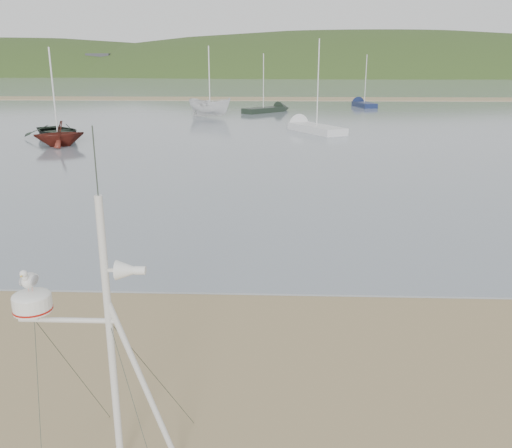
{
  "coord_description": "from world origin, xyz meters",
  "views": [
    {
      "loc": [
        3.0,
        -6.92,
        4.9
      ],
      "look_at": [
        2.68,
        1.0,
        2.53
      ],
      "focal_mm": 38.0,
      "sensor_mm": 36.0,
      "label": 1
    }
  ],
  "objects_px": {
    "sailboat_blue_far": "(360,104)",
    "boat_white": "(210,91)",
    "mast_rig": "(110,397)",
    "sailboat_white_near": "(303,126)",
    "sailboat_dark_mid": "(274,109)",
    "boat_red": "(58,122)",
    "boat_dark": "(54,102)"
  },
  "relations": [
    {
      "from": "mast_rig",
      "to": "boat_white",
      "type": "distance_m",
      "value": 45.55
    },
    {
      "from": "boat_white",
      "to": "sailboat_blue_far",
      "type": "xyz_separation_m",
      "value": [
        15.85,
        14.04,
        -2.06
      ]
    },
    {
      "from": "mast_rig",
      "to": "sailboat_white_near",
      "type": "relative_size",
      "value": 0.61
    },
    {
      "from": "boat_dark",
      "to": "sailboat_dark_mid",
      "type": "distance_m",
      "value": 25.75
    },
    {
      "from": "boat_dark",
      "to": "sailboat_white_near",
      "type": "xyz_separation_m",
      "value": [
        16.4,
        6.02,
        -2.13
      ]
    },
    {
      "from": "boat_dark",
      "to": "sailboat_white_near",
      "type": "height_order",
      "value": "sailboat_white_near"
    },
    {
      "from": "mast_rig",
      "to": "boat_white",
      "type": "xyz_separation_m",
      "value": [
        -4.34,
        45.33,
        1.33
      ]
    },
    {
      "from": "boat_red",
      "to": "sailboat_white_near",
      "type": "distance_m",
      "value": 17.63
    },
    {
      "from": "boat_dark",
      "to": "boat_red",
      "type": "bearing_deg",
      "value": -106.42
    },
    {
      "from": "boat_white",
      "to": "sailboat_white_near",
      "type": "bearing_deg",
      "value": -109.89
    },
    {
      "from": "sailboat_dark_mid",
      "to": "sailboat_white_near",
      "type": "bearing_deg",
      "value": -81.45
    },
    {
      "from": "boat_dark",
      "to": "boat_red",
      "type": "distance_m",
      "value": 3.52
    },
    {
      "from": "mast_rig",
      "to": "sailboat_white_near",
      "type": "bearing_deg",
      "value": 83.82
    },
    {
      "from": "sailboat_dark_mid",
      "to": "sailboat_blue_far",
      "type": "height_order",
      "value": "sailboat_dark_mid"
    },
    {
      "from": "sailboat_blue_far",
      "to": "boat_dark",
      "type": "bearing_deg",
      "value": -129.05
    },
    {
      "from": "boat_red",
      "to": "sailboat_dark_mid",
      "type": "bearing_deg",
      "value": 124.62
    },
    {
      "from": "boat_red",
      "to": "sailboat_blue_far",
      "type": "xyz_separation_m",
      "value": [
        22.68,
        32.74,
        -1.17
      ]
    },
    {
      "from": "mast_rig",
      "to": "boat_red",
      "type": "height_order",
      "value": "mast_rig"
    },
    {
      "from": "boat_dark",
      "to": "sailboat_blue_far",
      "type": "xyz_separation_m",
      "value": [
        24.04,
        29.64,
        -2.13
      ]
    },
    {
      "from": "boat_red",
      "to": "sailboat_white_near",
      "type": "height_order",
      "value": "sailboat_white_near"
    },
    {
      "from": "boat_red",
      "to": "sailboat_white_near",
      "type": "bearing_deg",
      "value": 93.23
    },
    {
      "from": "mast_rig",
      "to": "sailboat_dark_mid",
      "type": "distance_m",
      "value": 51.21
    },
    {
      "from": "sailboat_white_near",
      "to": "boat_white",
      "type": "bearing_deg",
      "value": 130.61
    },
    {
      "from": "boat_dark",
      "to": "sailboat_blue_far",
      "type": "relative_size",
      "value": 0.75
    },
    {
      "from": "mast_rig",
      "to": "sailboat_dark_mid",
      "type": "xyz_separation_m",
      "value": [
        1.55,
        51.18,
        -0.73
      ]
    },
    {
      "from": "sailboat_blue_far",
      "to": "sailboat_dark_mid",
      "type": "bearing_deg",
      "value": -140.58
    },
    {
      "from": "sailboat_blue_far",
      "to": "boat_white",
      "type": "bearing_deg",
      "value": -138.46
    },
    {
      "from": "mast_rig",
      "to": "boat_dark",
      "type": "height_order",
      "value": "boat_dark"
    },
    {
      "from": "sailboat_blue_far",
      "to": "boat_red",
      "type": "bearing_deg",
      "value": -124.71
    },
    {
      "from": "boat_white",
      "to": "sailboat_dark_mid",
      "type": "distance_m",
      "value": 8.56
    },
    {
      "from": "sailboat_blue_far",
      "to": "mast_rig",
      "type": "bearing_deg",
      "value": -100.97
    },
    {
      "from": "mast_rig",
      "to": "sailboat_blue_far",
      "type": "distance_m",
      "value": 60.48
    }
  ]
}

